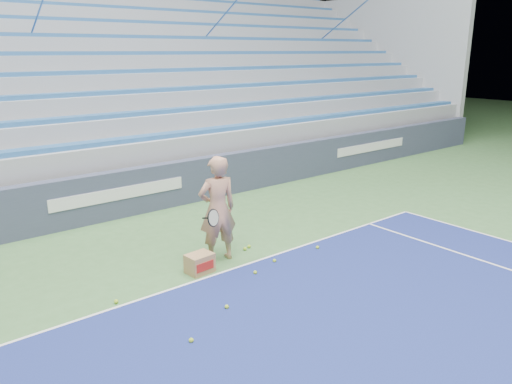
% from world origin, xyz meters
% --- Properties ---
extents(sponsor_barrier, '(30.00, 0.32, 1.10)m').
position_xyz_m(sponsor_barrier, '(0.00, 15.88, 0.55)').
color(sponsor_barrier, '#393F56').
rests_on(sponsor_barrier, ground).
extents(bleachers, '(31.00, 9.15, 7.30)m').
position_xyz_m(bleachers, '(0.00, 21.60, 2.36)').
color(bleachers, '#999DA2').
rests_on(bleachers, ground).
extents(tennis_player, '(1.00, 0.92, 1.96)m').
position_xyz_m(tennis_player, '(0.39, 12.41, 0.98)').
color(tennis_player, tan).
rests_on(tennis_player, ground).
extents(ball_box, '(0.48, 0.39, 0.34)m').
position_xyz_m(ball_box, '(-0.17, 12.16, 0.17)').
color(ball_box, '#AB8153').
rests_on(ball_box, ground).
extents(tennis_ball_0, '(0.07, 0.07, 0.07)m').
position_xyz_m(tennis_ball_0, '(-0.56, 10.82, 0.03)').
color(tennis_ball_0, '#A8CF2A').
rests_on(tennis_ball_0, ground).
extents(tennis_ball_1, '(0.07, 0.07, 0.07)m').
position_xyz_m(tennis_ball_1, '(0.52, 11.49, 0.03)').
color(tennis_ball_1, '#A8CF2A').
rests_on(tennis_ball_1, ground).
extents(tennis_ball_2, '(0.07, 0.07, 0.07)m').
position_xyz_m(tennis_ball_2, '(1.04, 12.44, 0.03)').
color(tennis_ball_2, '#A8CF2A').
rests_on(tennis_ball_2, ground).
extents(tennis_ball_3, '(0.07, 0.07, 0.07)m').
position_xyz_m(tennis_ball_3, '(-1.78, 12.02, 0.03)').
color(tennis_ball_3, '#A8CF2A').
rests_on(tennis_ball_3, ground).
extents(tennis_ball_4, '(0.07, 0.07, 0.07)m').
position_xyz_m(tennis_ball_4, '(-1.46, 10.39, 0.03)').
color(tennis_ball_4, '#A8CF2A').
rests_on(tennis_ball_4, ground).
extents(tennis_ball_5, '(0.07, 0.07, 0.07)m').
position_xyz_m(tennis_ball_5, '(2.19, 11.61, 0.03)').
color(tennis_ball_5, '#A8CF2A').
rests_on(tennis_ball_5, ground).
extents(tennis_ball_6, '(0.07, 0.07, 0.07)m').
position_xyz_m(tennis_ball_6, '(1.11, 11.65, 0.03)').
color(tennis_ball_6, '#A8CF2A').
rests_on(tennis_ball_6, ground).
extents(tennis_ball_7, '(0.07, 0.07, 0.07)m').
position_xyz_m(tennis_ball_7, '(1.18, 12.49, 0.03)').
color(tennis_ball_7, '#A8CF2A').
rests_on(tennis_ball_7, ground).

